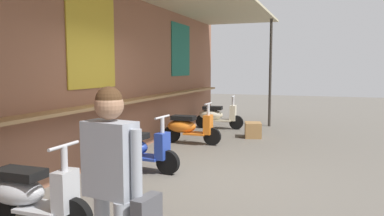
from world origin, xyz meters
name	(u,v)px	position (x,y,z in m)	size (l,w,h in m)	color
ground_plane	(197,177)	(0.00, 0.00, 0.00)	(38.71, 38.71, 0.00)	#605B54
market_stall_facade	(97,61)	(-0.01, 1.84, 1.88)	(13.83, 2.55, 3.34)	#8C5B44
scooter_silver	(29,194)	(-2.48, 1.08, 0.39)	(0.46, 1.40, 0.97)	#B2B5BA
scooter_blue	(138,148)	(0.01, 1.08, 0.39)	(0.50, 1.40, 0.97)	#233D9E
scooter_orange	(188,127)	(2.49, 1.08, 0.39)	(0.46, 1.40, 0.97)	orange
scooter_cream	(217,115)	(4.84, 1.08, 0.39)	(0.49, 1.40, 0.97)	beige
shopper_with_handbag	(112,173)	(-3.26, -0.46, 0.98)	(0.30, 0.65, 1.62)	#999EA8
merchandise_crate	(253,130)	(3.77, -0.19, 0.19)	(0.50, 0.40, 0.38)	olive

